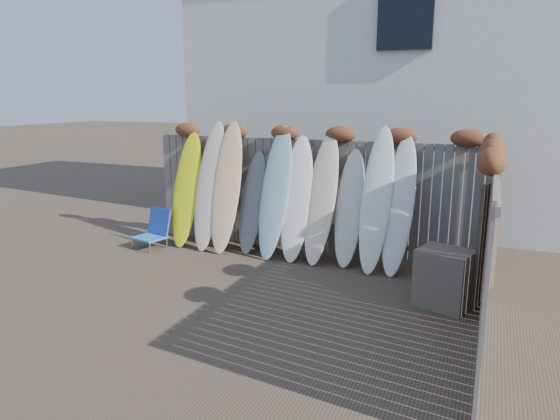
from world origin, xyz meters
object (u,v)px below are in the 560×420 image
at_px(beach_chair, 154,229).
at_px(lattice_panel, 488,240).
at_px(wooden_crate, 445,278).
at_px(surfboard_0, 187,189).

distance_m(beach_chair, lattice_panel, 5.70).
bearing_deg(lattice_panel, beach_chair, -170.08).
bearing_deg(beach_chair, wooden_crate, -8.00).
relative_size(lattice_panel, surfboard_0, 0.76).
bearing_deg(wooden_crate, lattice_panel, 47.06).
distance_m(lattice_panel, surfboard_0, 5.24).
bearing_deg(surfboard_0, wooden_crate, -14.22).
height_order(lattice_panel, surfboard_0, surfboard_0).
xyz_separation_m(lattice_panel, surfboard_0, (-5.20, 0.62, 0.22)).
xyz_separation_m(beach_chair, lattice_panel, (5.67, -0.21, 0.50)).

